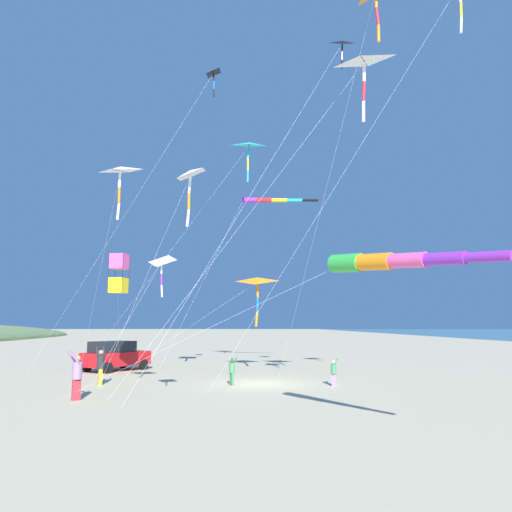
{
  "coord_description": "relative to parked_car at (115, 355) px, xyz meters",
  "views": [
    {
      "loc": [
        0.56,
        24.86,
        2.89
      ],
      "look_at": [
        0.19,
        1.81,
        6.11
      ],
      "focal_mm": 34.5,
      "sensor_mm": 36.0,
      "label": 1
    }
  ],
  "objects": [
    {
      "name": "person_child_grey_jacket",
      "position": [
        -7.64,
        7.63,
        -0.2
      ],
      "size": [
        0.46,
        0.49,
        1.38
      ],
      "color": "#3D7F51",
      "rests_on": "ground_plane"
    },
    {
      "name": "kite_delta_magenta_far_left",
      "position": [
        -5.14,
        13.46,
        4.27
      ],
      "size": [
        4.1,
        3.48,
        5.53
      ],
      "color": "white",
      "rests_on": "ground_plane"
    },
    {
      "name": "kite_windsock_rainbow_low_near",
      "position": [
        -9.89,
        -2.84,
        10.84
      ],
      "size": [
        10.8,
        2.12,
        12.14
      ],
      "color": "purple",
      "rests_on": "ground_plane"
    },
    {
      "name": "kite_delta_yellow_midlevel",
      "position": [
        -12.74,
        10.36,
        14.95
      ],
      "size": [
        9.32,
        4.03,
        16.31
      ],
      "color": "black",
      "rests_on": "ground_plane"
    },
    {
      "name": "cooler_box",
      "position": [
        2.28,
        -0.62,
        -0.74
      ],
      "size": [
        0.62,
        0.42,
        0.42
      ],
      "color": "green",
      "rests_on": "ground_plane"
    },
    {
      "name": "kite_box_white_trailing",
      "position": [
        -1.64,
        6.12,
        4.58
      ],
      "size": [
        2.17,
        7.78,
        6.56
      ],
      "color": "#EF4C93",
      "rests_on": "ground_plane"
    },
    {
      "name": "kite_delta_long_streamer_right",
      "position": [
        -13.18,
        12.79,
        12.77
      ],
      "size": [
        11.26,
        1.9,
        14.1
      ],
      "color": "white",
      "rests_on": "ground_plane"
    },
    {
      "name": "kite_delta_purple_drifting",
      "position": [
        -6.43,
        7.28,
        15.0
      ],
      "size": [
        12.01,
        6.67,
        16.3
      ],
      "color": "black",
      "rests_on": "ground_plane"
    },
    {
      "name": "kite_delta_orange_high_right",
      "position": [
        -8.42,
        -0.31,
        14.01
      ],
      "size": [
        11.9,
        1.96,
        15.33
      ],
      "color": "#1EB7C6",
      "rests_on": "ground_plane"
    },
    {
      "name": "kite_delta_black_fish_shape",
      "position": [
        -3.66,
        14.17,
        7.53
      ],
      "size": [
        5.86,
        12.5,
        8.75
      ],
      "color": "white",
      "rests_on": "ground_plane"
    },
    {
      "name": "parked_car",
      "position": [
        0.0,
        0.0,
        0.0
      ],
      "size": [
        3.92,
        4.61,
        1.85
      ],
      "color": "red",
      "rests_on": "ground_plane"
    },
    {
      "name": "ground_plane",
      "position": [
        -8.97,
        6.9,
        -0.95
      ],
      "size": [
        600.0,
        600.0,
        0.0
      ],
      "primitive_type": "plane",
      "color": "#C6B58C"
    },
    {
      "name": "person_adult_flyer",
      "position": [
        -1.28,
        7.44,
        0.05
      ],
      "size": [
        0.59,
        0.65,
        1.84
      ],
      "color": "gold",
      "rests_on": "ground_plane"
    },
    {
      "name": "kite_delta_blue_topmost",
      "position": [
        -8.96,
        0.63,
        4.66
      ],
      "size": [
        9.84,
        3.94,
        6.06
      ],
      "color": "orange",
      "rests_on": "ground_plane"
    },
    {
      "name": "person_bystander_far",
      "position": [
        -1.78,
        12.2,
        0.07
      ],
      "size": [
        0.67,
        0.63,
        1.88
      ],
      "color": "#B72833",
      "rests_on": "ground_plane"
    },
    {
      "name": "person_child_green_jacket",
      "position": [
        -12.49,
        7.91,
        -0.23
      ],
      "size": [
        0.43,
        0.35,
        1.32
      ],
      "color": "#8E6B9E",
      "rests_on": "ground_plane"
    },
    {
      "name": "kite_windsock_striped_overhead",
      "position": [
        -11.99,
        18.98,
        3.59
      ],
      "size": [
        12.94,
        9.94,
        4.93
      ],
      "color": "green",
      "rests_on": "ground_plane"
    },
    {
      "name": "kite_delta_small_distant",
      "position": [
        -5.05,
        4.59,
        10.41
      ],
      "size": [
        5.62,
        2.54,
        11.87
      ],
      "color": "white",
      "rests_on": "ground_plane"
    }
  ]
}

